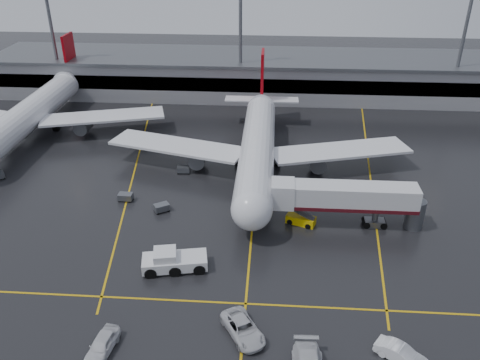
{
  "coord_description": "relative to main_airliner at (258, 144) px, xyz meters",
  "views": [
    {
      "loc": [
        2.16,
        -61.25,
        36.01
      ],
      "look_at": [
        -2.0,
        -2.0,
        4.0
      ],
      "focal_mm": 36.76,
      "sensor_mm": 36.0,
      "label": 1
    }
  ],
  "objects": [
    {
      "name": "jet_bridge",
      "position": [
        11.87,
        -15.7,
        -0.28
      ],
      "size": [
        19.9,
        3.4,
        6.05
      ],
      "color": "silver",
      "rests_on": "ground"
    },
    {
      "name": "service_van_c",
      "position": [
        14.58,
        -38.11,
        -3.42
      ],
      "size": [
        4.86,
        4.07,
        1.57
      ],
      "primitive_type": "imported",
      "rotation": [
        0.0,
        0.0,
        0.97
      ],
      "color": "white",
      "rests_on": "ground"
    },
    {
      "name": "terminal",
      "position": [
        0.0,
        38.23,
        0.11
      ],
      "size": [
        122.0,
        19.0,
        8.6
      ],
      "color": "gray",
      "rests_on": "ground"
    },
    {
      "name": "pushback_tractor",
      "position": [
        -8.71,
        -26.41,
        -3.16
      ],
      "size": [
        7.81,
        4.39,
        2.64
      ],
      "color": "silver",
      "rests_on": "ground"
    },
    {
      "name": "baggage_cart_c",
      "position": [
        -11.62,
        -2.49,
        -3.58
      ],
      "size": [
        2.08,
        1.42,
        1.12
      ],
      "color": "#595B60",
      "rests_on": "ground"
    },
    {
      "name": "apron_line_stop",
      "position": [
        0.0,
        -31.7,
        -4.2
      ],
      "size": [
        60.0,
        0.25,
        0.02
      ],
      "primitive_type": "cube",
      "color": "gold",
      "rests_on": "ground"
    },
    {
      "name": "light_mast_mid",
      "position": [
        -5.0,
        32.3,
        10.27
      ],
      "size": [
        3.0,
        1.2,
        25.45
      ],
      "color": "#595B60",
      "rests_on": "ground"
    },
    {
      "name": "baggage_cart_b",
      "position": [
        -18.43,
        -11.61,
        -3.58
      ],
      "size": [
        2.04,
        1.36,
        1.12
      ],
      "color": "#595B60",
      "rests_on": "ground"
    },
    {
      "name": "service_van_a",
      "position": [
        0.0,
        -36.03,
        -3.41
      ],
      "size": [
        5.2,
        6.31,
        1.6
      ],
      "primitive_type": "imported",
      "rotation": [
        0.0,
        0.0,
        0.53
      ],
      "color": "silver",
      "rests_on": "ground"
    },
    {
      "name": "light_mast_right",
      "position": [
        40.0,
        32.3,
        10.27
      ],
      "size": [
        3.0,
        1.2,
        25.45
      ],
      "color": "#595B60",
      "rests_on": "ground"
    },
    {
      "name": "main_airliner",
      "position": [
        0.0,
        0.0,
        0.0
      ],
      "size": [
        48.8,
        45.6,
        14.1
      ],
      "color": "silver",
      "rests_on": "ground"
    },
    {
      "name": "service_van_d",
      "position": [
        -12.97,
        -39.01,
        -3.39
      ],
      "size": [
        2.61,
        5.05,
        1.64
      ],
      "primitive_type": "imported",
      "rotation": [
        0.0,
        0.0,
        -0.14
      ],
      "color": "silver",
      "rests_on": "ground"
    },
    {
      "name": "light_mast_left",
      "position": [
        -45.0,
        32.3,
        10.27
      ],
      "size": [
        3.0,
        1.2,
        25.45
      ],
      "color": "#595B60",
      "rests_on": "ground"
    },
    {
      "name": "baggage_cart_a",
      "position": [
        -12.66,
        -14.13,
        -3.58
      ],
      "size": [
        2.39,
        2.17,
        1.12
      ],
      "color": "#595B60",
      "rests_on": "ground"
    },
    {
      "name": "ground",
      "position": [
        0.0,
        -9.7,
        -4.21
      ],
      "size": [
        220.0,
        220.0,
        0.0
      ],
      "primitive_type": "plane",
      "color": "black",
      "rests_on": "ground"
    },
    {
      "name": "belt_loader",
      "position": [
        6.37,
        -15.88,
        -3.62
      ],
      "size": [
        4.11,
        2.85,
        2.4
      ],
      "color": "yellow",
      "rests_on": "ground"
    },
    {
      "name": "apron_line_centre",
      "position": [
        0.0,
        -9.7,
        -4.2
      ],
      "size": [
        0.25,
        90.0,
        0.02
      ],
      "primitive_type": "cube",
      "color": "gold",
      "rests_on": "ground"
    },
    {
      "name": "apron_line_right",
      "position": [
        18.0,
        0.3,
        -4.2
      ],
      "size": [
        7.57,
        69.64,
        0.02
      ],
      "primitive_type": "cube",
      "rotation": [
        0.0,
        0.0,
        -0.1
      ],
      "color": "gold",
      "rests_on": "ground"
    },
    {
      "name": "apron_line_left",
      "position": [
        -20.0,
        0.3,
        -4.2
      ],
      "size": [
        9.99,
        69.35,
        0.02
      ],
      "primitive_type": "cube",
      "rotation": [
        0.0,
        0.0,
        0.14
      ],
      "color": "gold",
      "rests_on": "ground"
    },
    {
      "name": "second_airliner",
      "position": [
        -42.0,
        12.0,
        0.0
      ],
      "size": [
        48.8,
        45.6,
        14.1
      ],
      "color": "silver",
      "rests_on": "ground"
    }
  ]
}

